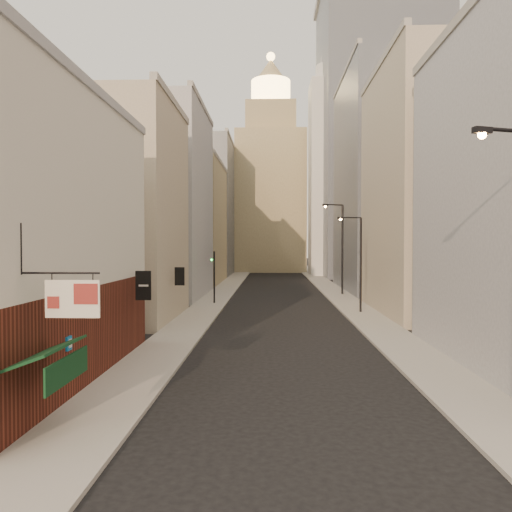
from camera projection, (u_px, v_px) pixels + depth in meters
The scene contains 16 objects.
ground at pixel (304, 497), 11.31m from camera, with size 360.00×360.00×0.00m, color black.
sidewalk_left at pixel (229, 286), 66.47m from camera, with size 3.00×140.00×0.15m, color #9A958B.
sidewalk_right at pixel (326, 286), 66.06m from camera, with size 3.00×140.00×0.15m, color #9A958B.
near_building_left at pixel (23, 237), 20.50m from camera, with size 8.30×23.04×12.30m.
left_bldg_beige at pixel (122, 213), 37.47m from camera, with size 8.00×12.00×16.00m, color tan.
left_bldg_grey at pixel (167, 204), 53.40m from camera, with size 8.00×16.00×20.00m, color gray.
left_bldg_tan at pixel (193, 224), 71.42m from camera, with size 8.00×18.00×17.00m, color #99885F.
left_bldg_wingrid at pixel (210, 209), 91.32m from camera, with size 8.00×20.00×24.00m, color gray.
right_bldg_beige at pixel (428, 191), 40.65m from camera, with size 8.00×16.00×20.00m, color tan.
right_bldg_wingrid at pixel (377, 184), 60.55m from camera, with size 8.00×20.00×26.00m, color gray.
highrise at pixel (378, 131), 88.01m from camera, with size 21.00×23.00×51.20m.
clock_tower at pixel (271, 186), 102.81m from camera, with size 14.00×14.00×44.90m.
white_tower at pixel (332, 171), 88.45m from camera, with size 8.00×8.00×41.50m.
streetlamp_mid at pixel (358, 259), 40.56m from camera, with size 2.05×0.57×7.89m.
streetlamp_far at pixel (340, 244), 54.75m from camera, with size 2.44×1.28×10.01m.
traffic_light_left at pixel (214, 268), 46.69m from camera, with size 0.56×0.45×5.00m.
Camera 1 is at (-0.73, -11.20, 5.77)m, focal length 35.00 mm.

